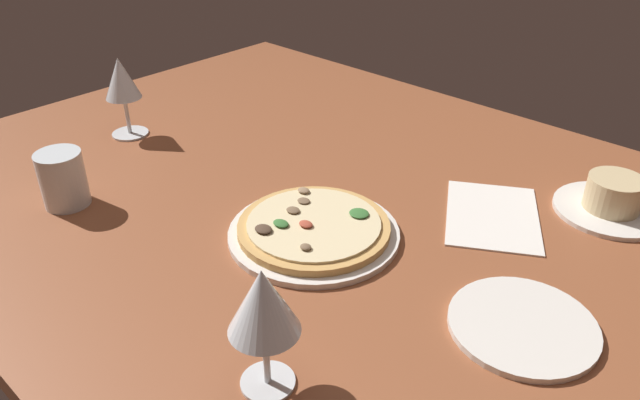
{
  "coord_description": "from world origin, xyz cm",
  "views": [
    {
      "loc": [
        60.74,
        -66.48,
        57.38
      ],
      "look_at": [
        3.29,
        -4.92,
        7.0
      ],
      "focal_mm": 34.42,
      "sensor_mm": 36.0,
      "label": 1
    }
  ],
  "objects_px": {
    "ramekin_on_saucer": "(612,199)",
    "water_glass": "(64,182)",
    "pizza_main": "(314,229)",
    "wine_glass_near": "(263,305)",
    "paper_menu": "(492,215)",
    "wine_glass_far": "(121,81)",
    "side_plate": "(523,325)"
  },
  "relations": [
    {
      "from": "wine_glass_far",
      "to": "paper_menu",
      "type": "bearing_deg",
      "value": 17.8
    },
    {
      "from": "water_glass",
      "to": "side_plate",
      "type": "bearing_deg",
      "value": 18.95
    },
    {
      "from": "side_plate",
      "to": "wine_glass_far",
      "type": "bearing_deg",
      "value": -178.83
    },
    {
      "from": "wine_glass_near",
      "to": "paper_menu",
      "type": "height_order",
      "value": "wine_glass_near"
    },
    {
      "from": "ramekin_on_saucer",
      "to": "side_plate",
      "type": "bearing_deg",
      "value": -85.61
    },
    {
      "from": "ramekin_on_saucer",
      "to": "wine_glass_far",
      "type": "height_order",
      "value": "wine_glass_far"
    },
    {
      "from": "water_glass",
      "to": "wine_glass_near",
      "type": "bearing_deg",
      "value": -4.16
    },
    {
      "from": "water_glass",
      "to": "wine_glass_far",
      "type": "bearing_deg",
      "value": 126.72
    },
    {
      "from": "pizza_main",
      "to": "ramekin_on_saucer",
      "type": "xyz_separation_m",
      "value": [
        0.31,
        0.38,
        0.01
      ]
    },
    {
      "from": "wine_glass_near",
      "to": "pizza_main",
      "type": "bearing_deg",
      "value": 123.57
    },
    {
      "from": "pizza_main",
      "to": "ramekin_on_saucer",
      "type": "height_order",
      "value": "ramekin_on_saucer"
    },
    {
      "from": "wine_glass_far",
      "to": "side_plate",
      "type": "xyz_separation_m",
      "value": [
        0.87,
        0.02,
        -0.11
      ]
    },
    {
      "from": "side_plate",
      "to": "paper_menu",
      "type": "distance_m",
      "value": 0.26
    },
    {
      "from": "pizza_main",
      "to": "water_glass",
      "type": "distance_m",
      "value": 0.43
    },
    {
      "from": "ramekin_on_saucer",
      "to": "water_glass",
      "type": "relative_size",
      "value": 1.89
    },
    {
      "from": "pizza_main",
      "to": "wine_glass_far",
      "type": "relative_size",
      "value": 1.63
    },
    {
      "from": "wine_glass_far",
      "to": "side_plate",
      "type": "distance_m",
      "value": 0.87
    },
    {
      "from": "pizza_main",
      "to": "water_glass",
      "type": "xyz_separation_m",
      "value": [
        -0.37,
        -0.21,
        0.03
      ]
    },
    {
      "from": "wine_glass_near",
      "to": "side_plate",
      "type": "distance_m",
      "value": 0.34
    },
    {
      "from": "pizza_main",
      "to": "wine_glass_near",
      "type": "bearing_deg",
      "value": -56.43
    },
    {
      "from": "water_glass",
      "to": "paper_menu",
      "type": "distance_m",
      "value": 0.71
    },
    {
      "from": "side_plate",
      "to": "paper_menu",
      "type": "relative_size",
      "value": 0.92
    },
    {
      "from": "pizza_main",
      "to": "ramekin_on_saucer",
      "type": "relative_size",
      "value": 1.48
    },
    {
      "from": "ramekin_on_saucer",
      "to": "side_plate",
      "type": "height_order",
      "value": "ramekin_on_saucer"
    },
    {
      "from": "water_glass",
      "to": "side_plate",
      "type": "xyz_separation_m",
      "value": [
        0.7,
        0.24,
        -0.04
      ]
    },
    {
      "from": "paper_menu",
      "to": "wine_glass_far",
      "type": "bearing_deg",
      "value": 166.86
    },
    {
      "from": "ramekin_on_saucer",
      "to": "wine_glass_near",
      "type": "distance_m",
      "value": 0.65
    },
    {
      "from": "wine_glass_near",
      "to": "paper_menu",
      "type": "bearing_deg",
      "value": 89.13
    },
    {
      "from": "water_glass",
      "to": "paper_menu",
      "type": "xyz_separation_m",
      "value": [
        0.54,
        0.45,
        -0.04
      ]
    },
    {
      "from": "wine_glass_near",
      "to": "water_glass",
      "type": "xyz_separation_m",
      "value": [
        -0.53,
        0.04,
        -0.07
      ]
    },
    {
      "from": "pizza_main",
      "to": "side_plate",
      "type": "relative_size",
      "value": 1.42
    },
    {
      "from": "wine_glass_near",
      "to": "paper_menu",
      "type": "distance_m",
      "value": 0.5
    }
  ]
}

